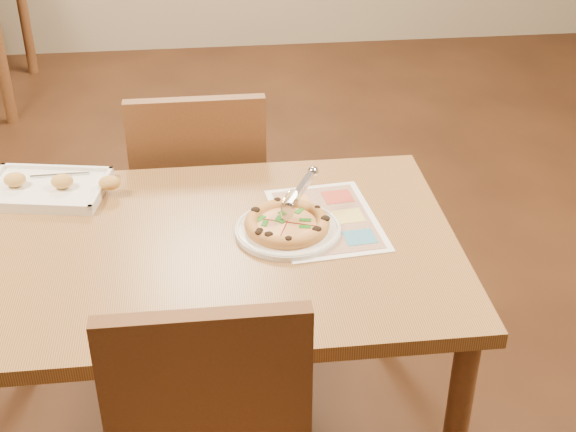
{
  "coord_description": "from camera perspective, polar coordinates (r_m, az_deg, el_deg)",
  "views": [
    {
      "loc": [
        0.03,
        -1.7,
        1.84
      ],
      "look_at": [
        0.22,
        0.03,
        0.77
      ],
      "focal_mm": 50.0,
      "sensor_mm": 36.0,
      "label": 1
    }
  ],
  "objects": [
    {
      "name": "menu",
      "position": [
        2.12,
        2.72,
        -0.24
      ],
      "size": [
        0.3,
        0.39,
        0.0
      ],
      "primitive_type": "cube",
      "rotation": [
        0.0,
        0.0,
        0.1
      ],
      "color": "white",
      "rests_on": "dining_table"
    },
    {
      "name": "appetizer_tray",
      "position": [
        2.33,
        -16.63,
        1.89
      ],
      "size": [
        0.4,
        0.28,
        0.06
      ],
      "rotation": [
        0.0,
        0.0,
        -0.18
      ],
      "color": "white",
      "rests_on": "dining_table"
    },
    {
      "name": "pizza_cutter",
      "position": [
        2.07,
        0.69,
        1.58
      ],
      "size": [
        0.11,
        0.13,
        0.09
      ],
      "rotation": [
        0.0,
        0.0,
        0.91
      ],
      "color": "silver",
      "rests_on": "pizza"
    },
    {
      "name": "chair_far",
      "position": [
        2.63,
        -6.28,
        2.37
      ],
      "size": [
        0.42,
        0.42,
        0.47
      ],
      "rotation": [
        0.0,
        0.0,
        3.14
      ],
      "color": "brown",
      "rests_on": "ground"
    },
    {
      "name": "dining_table",
      "position": [
        2.08,
        -6.06,
        -4.0
      ],
      "size": [
        1.3,
        0.85,
        0.72
      ],
      "color": "#94633B",
      "rests_on": "ground"
    },
    {
      "name": "pizza",
      "position": [
        2.06,
        -0.07,
        -0.54
      ],
      "size": [
        0.22,
        0.22,
        0.03
      ],
      "rotation": [
        0.0,
        0.0,
        -0.36
      ],
      "color": "gold",
      "rests_on": "plate"
    },
    {
      "name": "plate",
      "position": [
        2.07,
        0.0,
        -1.01
      ],
      "size": [
        0.36,
        0.36,
        0.01
      ],
      "primitive_type": "cylinder",
      "rotation": [
        0.0,
        0.0,
        -0.43
      ],
      "color": "white",
      "rests_on": "dining_table"
    }
  ]
}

